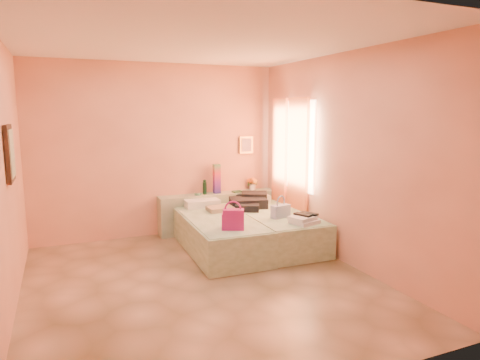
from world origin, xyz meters
The scene contains 16 objects.
ground centered at (0.00, 0.00, 0.00)m, with size 4.50×4.50×0.00m, color tan.
room_walls centered at (0.21, 0.57, 1.79)m, with size 4.02×4.51×2.81m.
headboard_ledge centered at (0.98, 2.10, 0.33)m, with size 2.05×0.30×0.65m, color #A5B392.
bed_left centered at (0.60, 1.05, 0.25)m, with size 0.90×2.00×0.50m, color beige.
bed_right centered at (1.50, 1.05, 0.25)m, with size 0.90×2.00×0.50m, color beige.
water_bottle centered at (0.74, 2.10, 0.77)m, with size 0.07×0.07×0.23m, color #143720.
rainbow_box centered at (0.96, 2.11, 0.90)m, with size 0.11×0.11×0.50m, color #B7166F.
small_dish centered at (0.61, 2.08, 0.66)m, with size 0.11×0.11×0.03m, color #549A74.
green_book centered at (1.30, 2.04, 0.66)m, with size 0.16×0.12×0.03m, color #2A4E30.
flower_vase centered at (1.65, 2.16, 0.78)m, with size 0.20×0.20×0.26m, color silver.
magenta_handbag centered at (0.56, 0.40, 0.64)m, with size 0.29×0.16×0.27m, color #B7166F.
khaki_garment centered at (0.77, 1.45, 0.53)m, with size 0.39×0.31×0.07m, color #9F8666.
clothes_pile centered at (1.33, 1.52, 0.59)m, with size 0.63×0.63×0.19m, color black.
blue_handbag centered at (1.44, 0.71, 0.59)m, with size 0.29×0.12×0.18m, color #3E4F96.
towel_stack centered at (1.58, 0.28, 0.55)m, with size 0.35×0.30×0.10m, color silver.
sandal_pair centered at (1.64, 0.33, 0.61)m, with size 0.19×0.25×0.03m, color black.
Camera 1 is at (-1.49, -4.66, 2.04)m, focal length 32.00 mm.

